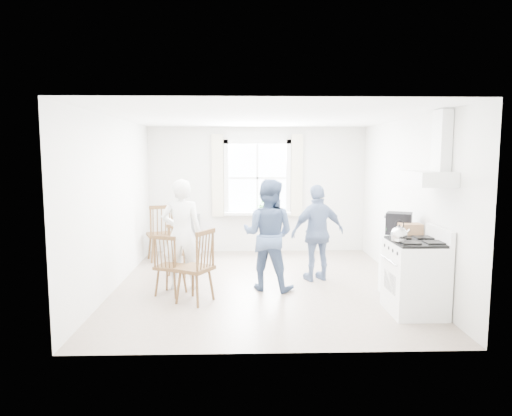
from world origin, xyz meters
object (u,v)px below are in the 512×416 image
at_px(gas_stove, 415,276).
at_px(windsor_chair_a, 161,227).
at_px(windsor_chair_c, 201,258).
at_px(person_left, 182,234).
at_px(person_mid, 268,235).
at_px(low_cabinet, 402,266).
at_px(windsor_chair_b, 167,259).
at_px(stereo_stack, 399,223).
at_px(person_right, 318,233).

distance_m(gas_stove, windsor_chair_a, 4.79).
bearing_deg(windsor_chair_a, windsor_chair_c, -68.33).
relative_size(windsor_chair_a, person_left, 0.66).
height_order(windsor_chair_c, person_mid, person_mid).
bearing_deg(low_cabinet, person_mid, 167.70).
bearing_deg(windsor_chair_a, windsor_chair_b, -77.88).
bearing_deg(stereo_stack, person_mid, 169.68).
distance_m(windsor_chair_b, person_mid, 1.54).
relative_size(person_left, person_right, 1.08).
xyz_separation_m(low_cabinet, windsor_chair_c, (-2.85, -0.23, 0.18)).
bearing_deg(person_left, windsor_chair_c, 113.55).
relative_size(gas_stove, person_mid, 0.67).
bearing_deg(person_right, stereo_stack, 124.92).
distance_m(stereo_stack, person_mid, 1.91).
height_order(stereo_stack, person_right, person_right).
height_order(windsor_chair_a, windsor_chair_c, windsor_chair_a).
height_order(windsor_chair_a, person_left, person_left).
xyz_separation_m(person_left, person_mid, (1.31, -0.08, -0.00)).
relative_size(low_cabinet, person_mid, 0.54).
height_order(low_cabinet, windsor_chair_c, windsor_chair_c).
height_order(stereo_stack, person_left, person_left).
xyz_separation_m(windsor_chair_c, person_left, (-0.35, 0.72, 0.21)).
distance_m(windsor_chair_b, person_right, 2.44).
height_order(low_cabinet, person_mid, person_mid).
distance_m(stereo_stack, windsor_chair_a, 4.40).
bearing_deg(person_mid, stereo_stack, -170.13).
distance_m(low_cabinet, person_mid, 1.98).
relative_size(windsor_chair_a, windsor_chair_b, 1.21).
bearing_deg(person_mid, person_right, -130.38).
bearing_deg(stereo_stack, windsor_chair_c, -173.79).
distance_m(person_left, person_right, 2.17).
bearing_deg(stereo_stack, person_right, 142.18).
relative_size(windsor_chair_a, person_mid, 0.66).
bearing_deg(stereo_stack, windsor_chair_a, 150.22).
xyz_separation_m(windsor_chair_a, person_mid, (1.94, -1.84, 0.17)).
bearing_deg(windsor_chair_b, gas_stove, -13.37).
distance_m(windsor_chair_c, person_right, 2.10).
bearing_deg(windsor_chair_b, windsor_chair_a, 102.12).
xyz_separation_m(low_cabinet, stereo_stack, (-0.04, 0.08, 0.60)).
height_order(windsor_chair_b, person_left, person_left).
bearing_deg(windsor_chair_c, gas_stove, -9.56).
bearing_deg(person_left, windsor_chair_a, -72.78).
bearing_deg(gas_stove, person_right, 122.46).
bearing_deg(windsor_chair_b, person_right, 19.06).
bearing_deg(windsor_chair_a, low_cabinet, -30.38).
bearing_deg(windsor_chair_a, person_mid, -43.44).
height_order(gas_stove, windsor_chair_c, gas_stove).
xyz_separation_m(gas_stove, windsor_chair_c, (-2.78, 0.47, 0.15)).
xyz_separation_m(low_cabinet, person_mid, (-1.90, 0.41, 0.39)).
distance_m(stereo_stack, windsor_chair_c, 2.86).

